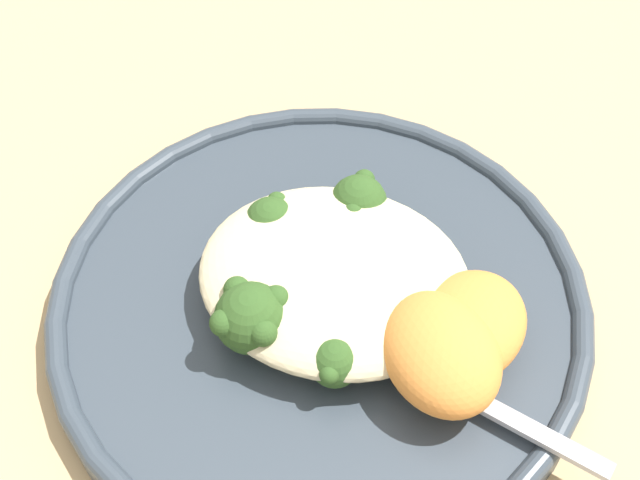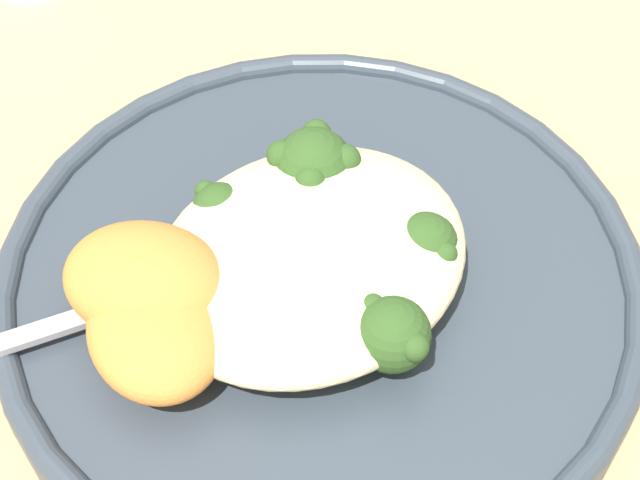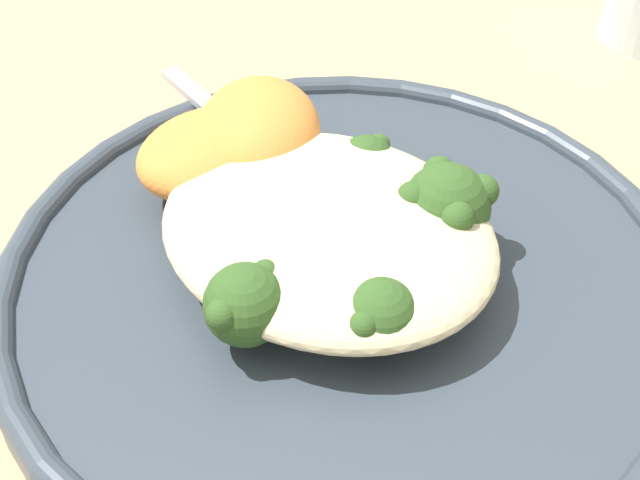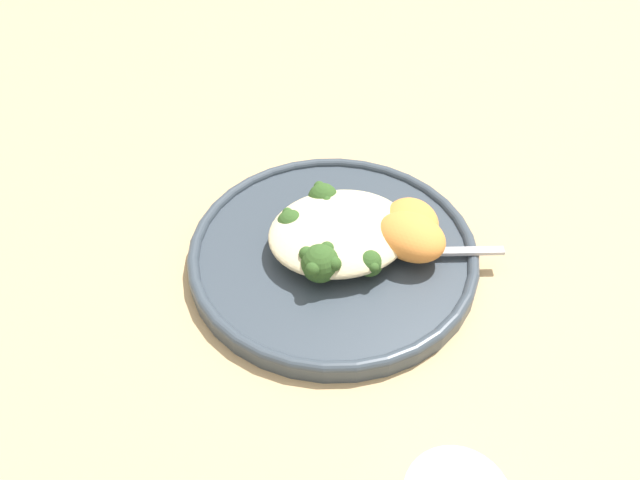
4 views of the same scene
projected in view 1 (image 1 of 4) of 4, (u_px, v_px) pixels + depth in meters
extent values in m
plane|color=tan|center=(338.00, 302.00, 0.50)|extent=(4.00, 4.00, 0.00)
cylinder|color=#38424C|center=(320.00, 308.00, 0.49)|extent=(0.29, 0.29, 0.02)
torus|color=#38424C|center=(320.00, 300.00, 0.48)|extent=(0.29, 0.29, 0.01)
ellipsoid|color=beige|center=(334.00, 277.00, 0.46)|extent=(0.14, 0.12, 0.03)
ellipsoid|color=#ADC675|center=(361.00, 257.00, 0.48)|extent=(0.04, 0.06, 0.01)
sphere|color=#335623|center=(352.00, 202.00, 0.49)|extent=(0.03, 0.03, 0.03)
sphere|color=#335623|center=(347.00, 212.00, 0.48)|extent=(0.01, 0.01, 0.01)
sphere|color=#335623|center=(358.00, 179.00, 0.50)|extent=(0.01, 0.01, 0.01)
ellipsoid|color=#ADC675|center=(338.00, 275.00, 0.47)|extent=(0.09, 0.05, 0.01)
sphere|color=#335623|center=(271.00, 223.00, 0.48)|extent=(0.03, 0.03, 0.03)
sphere|color=#335623|center=(264.00, 233.00, 0.47)|extent=(0.01, 0.01, 0.01)
sphere|color=#335623|center=(277.00, 202.00, 0.49)|extent=(0.01, 0.01, 0.01)
ellipsoid|color=#ADC675|center=(329.00, 304.00, 0.46)|extent=(0.08, 0.06, 0.02)
sphere|color=#335623|center=(251.00, 318.00, 0.44)|extent=(0.04, 0.04, 0.04)
sphere|color=#335623|center=(223.00, 323.00, 0.43)|extent=(0.01, 0.01, 0.01)
sphere|color=#335623|center=(263.00, 333.00, 0.43)|extent=(0.01, 0.01, 0.01)
sphere|color=#335623|center=(276.00, 299.00, 0.44)|extent=(0.01, 0.01, 0.01)
sphere|color=#335623|center=(237.00, 290.00, 0.45)|extent=(0.01, 0.01, 0.01)
ellipsoid|color=#ADC675|center=(357.00, 317.00, 0.45)|extent=(0.03, 0.06, 0.02)
sphere|color=#335623|center=(335.00, 361.00, 0.43)|extent=(0.03, 0.03, 0.03)
sphere|color=#335623|center=(329.00, 375.00, 0.42)|extent=(0.01, 0.01, 0.01)
sphere|color=#335623|center=(341.00, 339.00, 0.44)|extent=(0.01, 0.01, 0.01)
ellipsoid|color=orange|center=(441.00, 353.00, 0.43)|extent=(0.09, 0.09, 0.04)
ellipsoid|color=orange|center=(468.00, 326.00, 0.44)|extent=(0.07, 0.08, 0.03)
cube|color=#B7B7BC|center=(534.00, 432.00, 0.42)|extent=(0.08, 0.03, 0.00)
ellipsoid|color=#B7B7BC|center=(429.00, 373.00, 0.44)|extent=(0.04, 0.04, 0.01)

